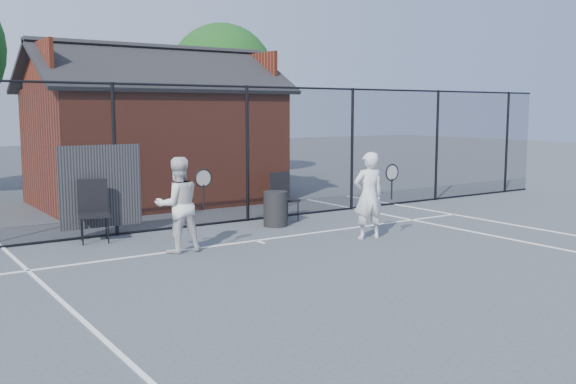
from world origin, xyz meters
TOP-DOWN VIEW (x-y plane):
  - ground at (0.00, 0.00)m, footprint 80.00×80.00m
  - court_lines at (0.00, -1.32)m, footprint 11.02×18.00m
  - fence at (-0.30, 5.00)m, footprint 22.04×3.00m
  - clubhouse at (0.50, 9.00)m, footprint 6.50×4.36m
  - tree_right at (5.50, 14.50)m, footprint 3.97×3.97m
  - player_front at (1.90, 1.97)m, footprint 0.79×0.62m
  - player_back at (-1.61, 2.95)m, footprint 0.93×0.70m
  - chair_left at (-2.57, 4.60)m, footprint 0.67×0.68m
  - chair_right at (1.65, 4.48)m, footprint 0.52×0.54m
  - waste_bin at (1.16, 4.10)m, footprint 0.53×0.53m

SIDE VIEW (x-z plane):
  - ground at x=0.00m, z-range 0.00..0.00m
  - court_lines at x=0.00m, z-range 0.00..0.01m
  - waste_bin at x=1.16m, z-range 0.00..0.75m
  - chair_right at x=1.65m, z-range 0.00..1.06m
  - chair_left at x=-2.57m, z-range 0.00..1.14m
  - player_back at x=-1.61m, z-range 0.00..1.66m
  - player_front at x=1.90m, z-range 0.00..1.68m
  - fence at x=-0.30m, z-range -0.05..2.95m
  - clubhouse at x=0.50m, z-range -0.49..3.70m
  - tree_right at x=5.50m, z-range 0.86..6.56m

